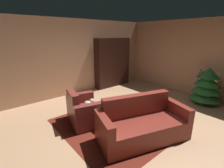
# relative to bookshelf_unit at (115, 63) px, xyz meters

# --- Properties ---
(ground_plane) EXTENTS (8.00, 8.00, 0.00)m
(ground_plane) POSITION_rel_bookshelf_unit_xyz_m (2.59, -1.82, -0.99)
(ground_plane) COLOR tan
(wall_back) EXTENTS (5.72, 0.06, 2.68)m
(wall_back) POSITION_rel_bookshelf_unit_xyz_m (2.59, 1.54, 0.35)
(wall_back) COLOR tan
(wall_back) RESTS_ON ground
(wall_left) EXTENTS (0.06, 6.79, 2.68)m
(wall_left) POSITION_rel_bookshelf_unit_xyz_m (-0.24, -1.82, 0.35)
(wall_left) COLOR tan
(wall_left) RESTS_ON ground
(area_rug) EXTENTS (2.64, 2.15, 0.01)m
(area_rug) POSITION_rel_bookshelf_unit_xyz_m (2.49, -2.28, -0.99)
(area_rug) COLOR #601E14
(area_rug) RESTS_ON ground
(bookshelf_unit) EXTENTS (0.33, 1.65, 2.01)m
(bookshelf_unit) POSITION_rel_bookshelf_unit_xyz_m (0.00, 0.00, 0.00)
(bookshelf_unit) COLOR black
(bookshelf_unit) RESTS_ON ground
(armchair_red) EXTENTS (1.13, 0.94, 0.86)m
(armchair_red) POSITION_rel_bookshelf_unit_xyz_m (1.88, -2.65, -0.69)
(armchair_red) COLOR maroon
(armchair_red) RESTS_ON ground
(couch_red) EXTENTS (1.37, 2.05, 0.91)m
(couch_red) POSITION_rel_bookshelf_unit_xyz_m (3.26, -2.05, -0.68)
(couch_red) COLOR maroon
(couch_red) RESTS_ON ground
(coffee_table) EXTENTS (0.65, 0.65, 0.43)m
(coffee_table) POSITION_rel_bookshelf_unit_xyz_m (2.48, -2.24, -0.60)
(coffee_table) COLOR black
(coffee_table) RESTS_ON ground
(book_stack_on_table) EXTENTS (0.22, 0.17, 0.13)m
(book_stack_on_table) POSITION_rel_bookshelf_unit_xyz_m (2.49, -2.24, -0.49)
(book_stack_on_table) COLOR #3A8449
(book_stack_on_table) RESTS_ON coffee_table
(bottle_on_table) EXTENTS (0.07, 0.07, 0.25)m
(bottle_on_table) POSITION_rel_bookshelf_unit_xyz_m (2.40, -2.40, -0.46)
(bottle_on_table) COLOR #214F26
(bottle_on_table) RESTS_ON coffee_table
(decorated_tree) EXTENTS (0.92, 0.92, 1.18)m
(decorated_tree) POSITION_rel_bookshelf_unit_xyz_m (3.35, 0.97, -0.40)
(decorated_tree) COLOR brown
(decorated_tree) RESTS_ON ground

